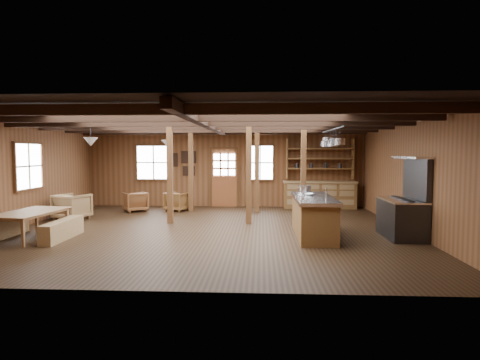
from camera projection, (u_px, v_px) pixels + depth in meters
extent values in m
cube|color=black|center=(208.00, 231.00, 10.19)|extent=(10.00, 9.00, 0.02)
cube|color=black|center=(208.00, 119.00, 9.99)|extent=(10.00, 9.00, 0.02)
cube|color=#573419|center=(16.00, 175.00, 10.36)|extent=(0.02, 9.00, 2.80)
cube|color=#573419|center=(411.00, 176.00, 9.83)|extent=(0.02, 9.00, 2.80)
cube|color=#573419|center=(224.00, 168.00, 14.59)|extent=(10.00, 0.02, 2.80)
cube|color=#573419|center=(165.00, 194.00, 5.60)|extent=(10.00, 0.02, 2.80)
cube|color=black|center=(179.00, 109.00, 6.52)|extent=(9.80, 0.12, 0.18)
cube|color=black|center=(194.00, 117.00, 8.01)|extent=(9.80, 0.12, 0.18)
cube|color=black|center=(205.00, 123.00, 9.51)|extent=(9.80, 0.12, 0.18)
cube|color=black|center=(213.00, 127.00, 11.00)|extent=(9.80, 0.12, 0.18)
cube|color=black|center=(218.00, 130.00, 12.49)|extent=(9.80, 0.12, 0.18)
cube|color=black|center=(222.00, 132.00, 13.79)|extent=(9.80, 0.12, 0.18)
cube|color=black|center=(208.00, 124.00, 10.00)|extent=(0.18, 8.82, 0.18)
cube|color=#432A13|center=(170.00, 173.00, 11.15)|extent=(0.15, 0.15, 2.80)
cube|color=#432A13|center=(191.00, 170.00, 13.33)|extent=(0.15, 0.15, 2.80)
cube|color=#432A13|center=(249.00, 173.00, 11.04)|extent=(0.15, 0.15, 2.80)
cube|color=#432A13|center=(257.00, 170.00, 13.22)|extent=(0.15, 0.15, 2.80)
cube|color=#432A13|center=(303.00, 172.00, 11.95)|extent=(0.15, 0.15, 2.80)
cube|color=brown|center=(224.00, 191.00, 14.59)|extent=(0.90, 0.06, 1.10)
cube|color=#432A13|center=(211.00, 178.00, 14.58)|extent=(0.06, 0.08, 2.10)
cube|color=#432A13|center=(237.00, 178.00, 14.53)|extent=(0.06, 0.08, 2.10)
cube|color=#432A13|center=(224.00, 148.00, 14.48)|extent=(1.02, 0.08, 0.06)
cube|color=white|center=(224.00, 164.00, 14.52)|extent=(0.84, 0.02, 0.90)
cube|color=white|center=(154.00, 163.00, 14.66)|extent=(1.20, 0.02, 1.20)
cube|color=#432A13|center=(154.00, 163.00, 14.66)|extent=(1.32, 0.06, 1.32)
cube|color=white|center=(260.00, 163.00, 14.45)|extent=(0.90, 0.02, 1.20)
cube|color=#432A13|center=(260.00, 163.00, 14.45)|extent=(1.02, 0.06, 1.32)
cube|color=white|center=(28.00, 166.00, 10.84)|extent=(0.02, 1.20, 1.20)
cube|color=#432A13|center=(28.00, 166.00, 10.84)|extent=(0.14, 1.24, 1.32)
cube|color=silver|center=(189.00, 157.00, 14.58)|extent=(0.50, 0.03, 0.40)
cube|color=black|center=(189.00, 157.00, 14.57)|extent=(0.55, 0.02, 0.45)
cube|color=silver|center=(172.00, 160.00, 14.62)|extent=(0.35, 0.03, 0.45)
cube|color=black|center=(172.00, 160.00, 14.61)|extent=(0.40, 0.02, 0.50)
cube|color=silver|center=(189.00, 171.00, 14.61)|extent=(0.40, 0.03, 0.30)
cube|color=black|center=(189.00, 171.00, 14.60)|extent=(0.45, 0.02, 0.35)
cube|color=brown|center=(319.00, 195.00, 14.16)|extent=(2.50, 0.55, 0.90)
cube|color=olive|center=(320.00, 182.00, 14.11)|extent=(2.55, 0.60, 0.06)
cube|color=brown|center=(320.00, 169.00, 14.15)|extent=(2.30, 0.35, 0.04)
cube|color=brown|center=(320.00, 159.00, 14.12)|extent=(2.30, 0.35, 0.04)
cube|color=brown|center=(320.00, 149.00, 14.10)|extent=(2.30, 0.35, 0.04)
cube|color=brown|center=(287.00, 159.00, 14.18)|extent=(0.04, 0.35, 1.40)
cube|color=brown|center=(353.00, 159.00, 14.06)|extent=(0.04, 0.35, 1.40)
cylinder|color=#2B2C2E|center=(90.00, 129.00, 10.17)|extent=(0.02, 0.02, 0.45)
cone|color=white|center=(91.00, 142.00, 10.19)|extent=(0.36, 0.36, 0.22)
cylinder|color=#2B2C2E|center=(167.00, 132.00, 12.08)|extent=(0.02, 0.02, 0.45)
cone|color=white|center=(167.00, 143.00, 12.11)|extent=(0.36, 0.36, 0.22)
cylinder|color=#2B2C2E|center=(332.00, 130.00, 10.15)|extent=(0.04, 3.00, 0.04)
cylinder|color=#2B2C2E|center=(340.00, 132.00, 8.81)|extent=(0.01, 0.01, 0.27)
cylinder|color=silver|center=(340.00, 142.00, 8.83)|extent=(0.23, 0.23, 0.14)
cylinder|color=#2B2C2E|center=(336.00, 133.00, 9.11)|extent=(0.01, 0.01, 0.26)
cylinder|color=#2B2C2E|center=(336.00, 142.00, 9.13)|extent=(0.21, 0.21, 0.14)
cylinder|color=#2B2C2E|center=(336.00, 133.00, 9.41)|extent=(0.01, 0.01, 0.25)
cylinder|color=silver|center=(335.00, 141.00, 9.42)|extent=(0.25, 0.25, 0.14)
cylinder|color=#2B2C2E|center=(333.00, 133.00, 9.71)|extent=(0.01, 0.01, 0.23)
cylinder|color=#2B2C2E|center=(333.00, 141.00, 9.72)|extent=(0.19, 0.19, 0.14)
cylinder|color=#2B2C2E|center=(333.00, 135.00, 10.01)|extent=(0.01, 0.01, 0.28)
cylinder|color=silver|center=(333.00, 144.00, 10.02)|extent=(0.25, 0.25, 0.14)
cylinder|color=#2B2C2E|center=(330.00, 136.00, 10.31)|extent=(0.01, 0.01, 0.29)
cylinder|color=#2B2C2E|center=(330.00, 144.00, 10.32)|extent=(0.25, 0.25, 0.14)
cylinder|color=#2B2C2E|center=(326.00, 136.00, 10.61)|extent=(0.01, 0.01, 0.28)
cylinder|color=silver|center=(326.00, 144.00, 10.62)|extent=(0.23, 0.23, 0.14)
cylinder|color=#2B2C2E|center=(330.00, 136.00, 10.90)|extent=(0.01, 0.01, 0.28)
cylinder|color=#2B2C2E|center=(330.00, 144.00, 10.91)|extent=(0.22, 0.22, 0.14)
cylinder|color=#2B2C2E|center=(327.00, 135.00, 11.19)|extent=(0.01, 0.01, 0.15)
cylinder|color=silver|center=(327.00, 140.00, 11.20)|extent=(0.28, 0.28, 0.14)
cylinder|color=#2B2C2E|center=(325.00, 137.00, 11.50)|extent=(0.01, 0.01, 0.26)
cylinder|color=#2B2C2E|center=(325.00, 144.00, 11.51)|extent=(0.24, 0.24, 0.14)
cube|color=brown|center=(313.00, 218.00, 9.44)|extent=(0.80, 2.40, 0.86)
cube|color=silver|center=(313.00, 198.00, 9.41)|extent=(0.88, 2.50, 0.08)
cylinder|color=#2B2C2E|center=(317.00, 201.00, 8.81)|extent=(0.44, 0.44, 0.06)
cylinder|color=silver|center=(326.00, 195.00, 8.79)|extent=(0.03, 0.03, 0.30)
cube|color=olive|center=(319.00, 229.00, 9.33)|extent=(0.46, 0.33, 0.41)
cube|color=#2B2C2E|center=(401.00, 219.00, 9.30)|extent=(0.76, 1.43, 0.86)
cube|color=silver|center=(402.00, 200.00, 9.26)|extent=(0.78, 1.45, 0.04)
cube|color=#2B2C2E|center=(417.00, 178.00, 9.21)|extent=(0.12, 1.43, 0.95)
cube|color=silver|center=(412.00, 158.00, 9.19)|extent=(0.40, 1.52, 0.05)
imported|color=#976C44|center=(32.00, 225.00, 9.16)|extent=(1.15, 1.87, 0.63)
cube|color=olive|center=(0.00, 228.00, 9.21)|extent=(0.33, 1.74, 0.48)
cube|color=olive|center=(62.00, 230.00, 9.13)|extent=(0.29, 1.57, 0.43)
imported|color=brown|center=(135.00, 202.00, 13.37)|extent=(0.99, 0.99, 0.66)
imported|color=brown|center=(177.00, 201.00, 13.52)|extent=(0.91, 0.92, 0.64)
imported|color=brown|center=(72.00, 207.00, 11.76)|extent=(1.06, 1.07, 0.77)
cylinder|color=silver|center=(305.00, 189.00, 10.19)|extent=(0.32, 0.32, 0.19)
imported|color=silver|center=(309.00, 194.00, 9.60)|extent=(0.25, 0.25, 0.06)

